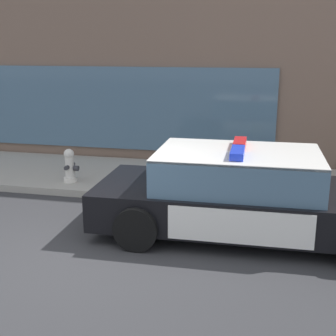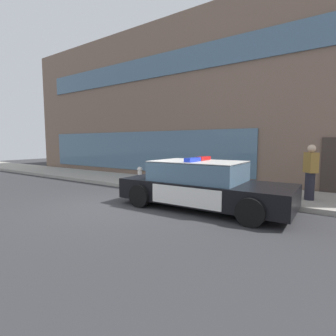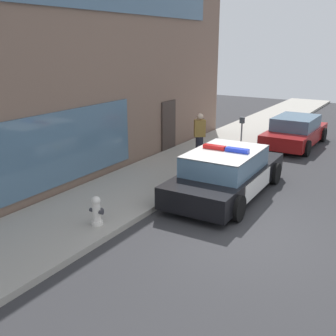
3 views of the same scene
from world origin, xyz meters
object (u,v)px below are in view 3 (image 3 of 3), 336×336
fire_hydrant (97,211)px  police_cruiser (226,173)px  pedestrian_on_sidewalk (200,136)px  parking_meter (242,127)px  car_down_street (295,131)px

fire_hydrant → police_cruiser: bearing=-23.3°
pedestrian_on_sidewalk → parking_meter: size_ratio=1.28×
police_cruiser → parking_meter: police_cruiser is taller
police_cruiser → pedestrian_on_sidewalk: pedestrian_on_sidewalk is taller
fire_hydrant → pedestrian_on_sidewalk: pedestrian_on_sidewalk is taller
fire_hydrant → car_down_street: bearing=-9.3°
fire_hydrant → car_down_street: 11.01m
police_cruiser → fire_hydrant: size_ratio=6.85×
police_cruiser → parking_meter: bearing=15.5°
police_cruiser → parking_meter: (4.59, 1.37, 0.40)m
fire_hydrant → car_down_street: (10.87, -1.78, 0.13)m
fire_hydrant → parking_meter: size_ratio=0.54×
fire_hydrant → car_down_street: size_ratio=0.17×
police_cruiser → pedestrian_on_sidewalk: 3.42m
car_down_street → police_cruiser: bearing=179.8°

